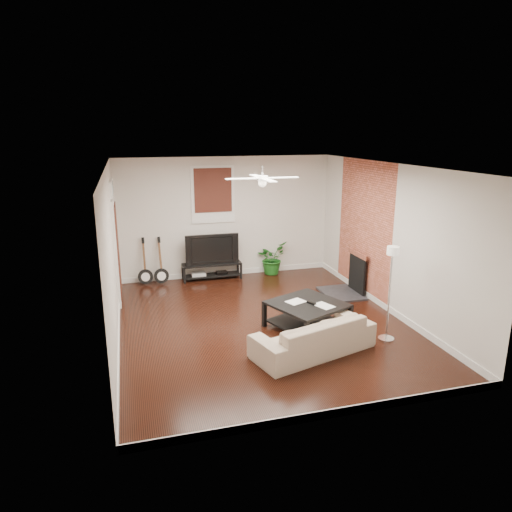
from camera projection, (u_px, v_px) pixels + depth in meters
The scene contains 14 objects.
room at pixel (262, 248), 8.06m from camera, with size 5.01×6.01×2.81m.
brick_accent at pixel (364, 229), 9.64m from camera, with size 0.02×2.20×2.80m, color #A85036.
fireplace at pixel (349, 273), 9.81m from camera, with size 0.80×1.10×0.92m, color black.
window_back at pixel (213, 195), 10.60m from camera, with size 1.00×0.06×1.30m, color #3A120F.
door_left at pixel (116, 241), 9.23m from camera, with size 0.08×1.00×2.50m, color white.
tv_stand at pixel (212, 271), 10.86m from camera, with size 1.37×0.36×0.38m, color black.
tv at pixel (211, 248), 10.73m from camera, with size 1.23×0.16×0.71m, color black.
coffee_table at pixel (307, 316), 8.14m from camera, with size 1.13×1.13×0.47m, color black.
sofa at pixel (313, 335), 7.24m from camera, with size 1.97×0.77×0.57m, color tan.
floor_lamp at pixel (390, 294), 7.55m from camera, with size 0.26×0.26×1.61m, color silver, non-canonical shape.
potted_plant at pixel (272, 258), 11.23m from camera, with size 0.70×0.61×0.78m, color #1C611B.
guitar_left at pixel (145, 262), 10.35m from camera, with size 0.33×0.23×1.08m, color black, non-canonical shape.
guitar_right at pixel (161, 261), 10.41m from camera, with size 0.33×0.23×1.08m, color black, non-canonical shape.
ceiling_fan at pixel (262, 178), 7.75m from camera, with size 1.24×1.24×0.32m, color white, non-canonical shape.
Camera 1 is at (-2.21, -7.50, 3.38)m, focal length 32.68 mm.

